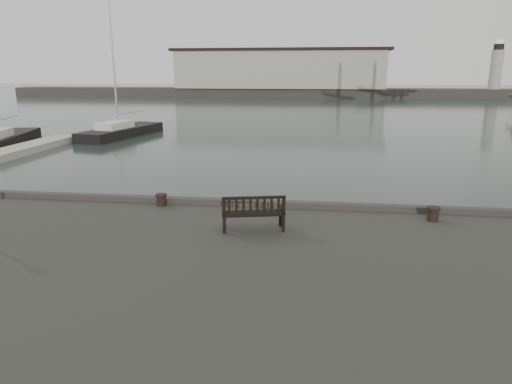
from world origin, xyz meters
The scene contains 7 objects.
ground centered at (0.00, 0.00, 0.00)m, with size 400.00×400.00×0.00m, color black.
breakwater centered at (-4.56, 92.00, 4.30)m, with size 140.00×9.50×12.20m.
bench centered at (-0.92, -2.35, 1.86)m, with size 1.71×0.91×0.93m.
bollard_left centered at (-4.05, -0.50, 1.75)m, with size 0.35×0.35×0.37m, color black.
bollard_right centered at (3.94, -0.94, 1.76)m, with size 0.37×0.37×0.39m, color black.
yacht_b centered at (-23.45, 18.36, 0.25)m, with size 5.44×11.86×15.10m.
yacht_d centered at (-16.53, 25.18, 0.23)m, with size 4.42×10.22×12.40m.
Camera 1 is at (0.62, -13.57, 5.58)m, focal length 32.00 mm.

